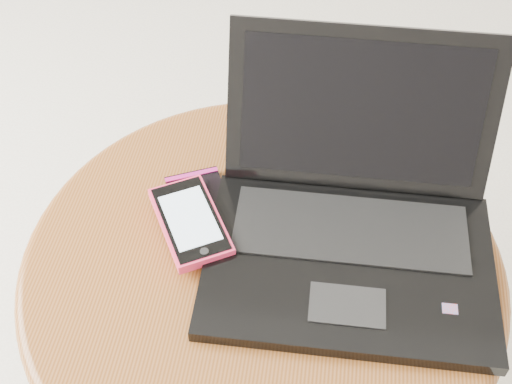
# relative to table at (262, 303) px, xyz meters

# --- Properties ---
(table) EXTENTS (0.56, 0.56, 0.44)m
(table) POSITION_rel_table_xyz_m (0.00, 0.00, 0.00)
(table) COLOR #552E1A
(table) RESTS_ON ground
(laptop) EXTENTS (0.32, 0.31, 0.20)m
(laptop) POSITION_rel_table_xyz_m (0.10, 0.04, 0.13)
(laptop) COLOR black
(laptop) RESTS_ON table
(phone_black) EXTENTS (0.11, 0.14, 0.01)m
(phone_black) POSITION_rel_table_xyz_m (-0.08, 0.05, 0.10)
(phone_black) COLOR black
(phone_black) RESTS_ON table
(phone_pink) EXTENTS (0.12, 0.14, 0.01)m
(phone_pink) POSITION_rel_table_xyz_m (-0.09, 0.03, 0.11)
(phone_pink) COLOR #F33058
(phone_pink) RESTS_ON phone_black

